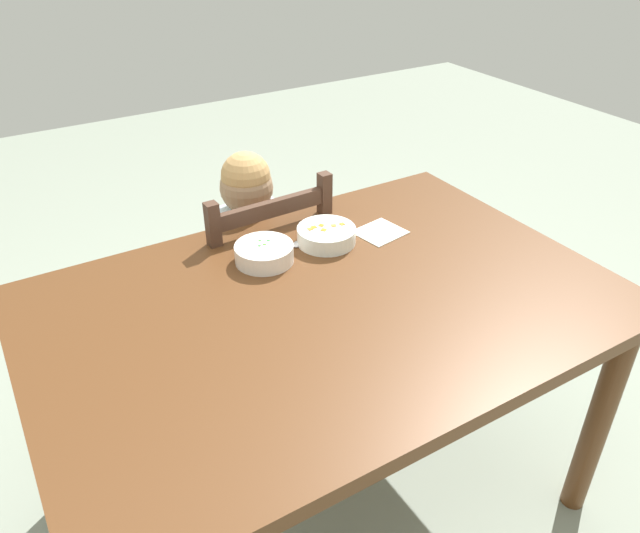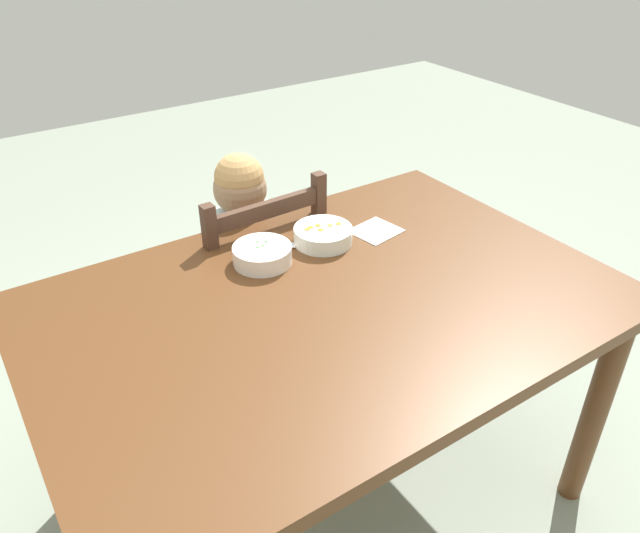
{
  "view_description": "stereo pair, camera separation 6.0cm",
  "coord_description": "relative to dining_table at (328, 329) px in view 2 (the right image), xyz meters",
  "views": [
    {
      "loc": [
        -0.67,
        -1.08,
        1.66
      ],
      "look_at": [
        0.02,
        0.07,
        0.81
      ],
      "focal_mm": 34.48,
      "sensor_mm": 36.0,
      "label": 1
    },
    {
      "loc": [
        -0.72,
        -1.04,
        1.66
      ],
      "look_at": [
        0.02,
        0.07,
        0.81
      ],
      "focal_mm": 34.48,
      "sensor_mm": 36.0,
      "label": 2
    }
  ],
  "objects": [
    {
      "name": "ground_plane",
      "position": [
        0.0,
        0.0,
        -0.67
      ],
      "size": [
        8.0,
        8.0,
        0.0
      ],
      "primitive_type": "plane",
      "color": "gray"
    },
    {
      "name": "bowl_of_peas",
      "position": [
        -0.05,
        0.25,
        0.12
      ],
      "size": [
        0.16,
        0.16,
        0.05
      ],
      "color": "white",
      "rests_on": "dining_table"
    },
    {
      "name": "child_figure",
      "position": [
        0.05,
        0.54,
        -0.04
      ],
      "size": [
        0.32,
        0.31,
        0.95
      ],
      "color": "silver",
      "rests_on": "ground"
    },
    {
      "name": "dining_table",
      "position": [
        0.0,
        0.0,
        0.0
      ],
      "size": [
        1.46,
        0.99,
        0.76
      ],
      "color": "#563219",
      "rests_on": "ground"
    },
    {
      "name": "dining_chair",
      "position": [
        0.05,
        0.55,
        -0.23
      ],
      "size": [
        0.43,
        0.43,
        0.9
      ],
      "color": "#482F22",
      "rests_on": "ground"
    },
    {
      "name": "bowl_of_carrots",
      "position": [
        0.15,
        0.25,
        0.12
      ],
      "size": [
        0.17,
        0.17,
        0.05
      ],
      "color": "white",
      "rests_on": "dining_table"
    },
    {
      "name": "paper_napkin",
      "position": [
        0.32,
        0.21,
        0.1
      ],
      "size": [
        0.15,
        0.14,
        0.0
      ],
      "primitive_type": "cube",
      "rotation": [
        0.0,
        0.0,
        0.17
      ],
      "color": "white",
      "rests_on": "dining_table"
    },
    {
      "name": "spoon",
      "position": [
        0.09,
        0.28,
        0.1
      ],
      "size": [
        0.14,
        0.07,
        0.01
      ],
      "color": "silver",
      "rests_on": "dining_table"
    }
  ]
}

